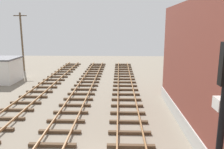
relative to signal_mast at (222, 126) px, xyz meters
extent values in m
cube|color=#4C3826|center=(-2.06, 5.18, -3.52)|extent=(2.50, 0.24, 0.18)
cube|color=#4C3826|center=(-2.06, 6.73, -3.52)|extent=(2.50, 0.24, 0.18)
cube|color=#4C3826|center=(-2.06, 8.27, -3.52)|extent=(2.50, 0.24, 0.18)
cube|color=#4C3826|center=(-2.06, 9.82, -3.52)|extent=(2.50, 0.24, 0.18)
cube|color=#4C3826|center=(-2.06, 11.37, -3.52)|extent=(2.50, 0.24, 0.18)
cube|color=#4C3826|center=(-2.06, 12.92, -3.52)|extent=(2.50, 0.24, 0.18)
cube|color=#4C3826|center=(-2.06, 14.47, -3.52)|extent=(2.50, 0.24, 0.18)
cube|color=#4C3826|center=(-2.06, 16.02, -3.52)|extent=(2.50, 0.24, 0.18)
cube|color=#4C3826|center=(-2.06, 17.57, -3.52)|extent=(2.50, 0.24, 0.18)
cube|color=#4C3826|center=(-2.06, 19.12, -3.52)|extent=(2.50, 0.24, 0.18)
cube|color=#4C3826|center=(-2.06, 20.67, -3.52)|extent=(2.50, 0.24, 0.18)
cube|color=#4C3826|center=(-2.06, 22.21, -3.52)|extent=(2.50, 0.24, 0.18)
cube|color=#4C3826|center=(-2.06, 23.76, -3.52)|extent=(2.50, 0.24, 0.18)
cube|color=#4C3826|center=(-2.06, 25.31, -3.52)|extent=(2.50, 0.24, 0.18)
cube|color=#4C3826|center=(-2.06, 26.86, -3.52)|extent=(2.50, 0.24, 0.18)
cube|color=#4C3826|center=(-2.06, 28.41, -3.52)|extent=(2.50, 0.24, 0.18)
cube|color=#4C3826|center=(-2.06, 29.96, -3.52)|extent=(2.50, 0.24, 0.18)
cube|color=#4C3826|center=(-2.06, 31.51, -3.52)|extent=(2.50, 0.24, 0.18)
cube|color=#4C3826|center=(-6.15, 5.18, -3.52)|extent=(2.50, 0.24, 0.18)
cube|color=#4C3826|center=(-6.15, 6.73, -3.52)|extent=(2.50, 0.24, 0.18)
cube|color=#4C3826|center=(-6.15, 8.27, -3.52)|extent=(2.50, 0.24, 0.18)
cube|color=#4C3826|center=(-6.15, 9.82, -3.52)|extent=(2.50, 0.24, 0.18)
cube|color=#4C3826|center=(-6.15, 11.37, -3.52)|extent=(2.50, 0.24, 0.18)
cube|color=#4C3826|center=(-6.15, 12.92, -3.52)|extent=(2.50, 0.24, 0.18)
cube|color=#4C3826|center=(-6.15, 14.47, -3.52)|extent=(2.50, 0.24, 0.18)
cube|color=#4C3826|center=(-6.15, 16.02, -3.52)|extent=(2.50, 0.24, 0.18)
cube|color=#4C3826|center=(-6.15, 17.57, -3.52)|extent=(2.50, 0.24, 0.18)
cube|color=#4C3826|center=(-6.15, 19.12, -3.52)|extent=(2.50, 0.24, 0.18)
cube|color=#4C3826|center=(-6.15, 20.67, -3.52)|extent=(2.50, 0.24, 0.18)
cube|color=#4C3826|center=(-6.15, 22.21, -3.52)|extent=(2.50, 0.24, 0.18)
cube|color=#4C3826|center=(-6.15, 23.76, -3.52)|extent=(2.50, 0.24, 0.18)
cube|color=#4C3826|center=(-6.15, 25.31, -3.52)|extent=(2.50, 0.24, 0.18)
cube|color=#4C3826|center=(-6.15, 26.86, -3.52)|extent=(2.50, 0.24, 0.18)
cube|color=#4C3826|center=(-6.15, 28.41, -3.52)|extent=(2.50, 0.24, 0.18)
cube|color=#4C3826|center=(-6.15, 29.96, -3.52)|extent=(2.50, 0.24, 0.18)
cube|color=#4C3826|center=(-6.15, 31.51, -3.52)|extent=(2.50, 0.24, 0.18)
cube|color=#4C3826|center=(-10.25, 8.58, -3.52)|extent=(2.50, 0.24, 0.18)
cube|color=#4C3826|center=(-10.25, 10.21, -3.52)|extent=(2.50, 0.24, 0.18)
cube|color=#4C3826|center=(-10.25, 11.85, -3.52)|extent=(2.50, 0.24, 0.18)
cube|color=#4C3826|center=(-10.25, 13.48, -3.52)|extent=(2.50, 0.24, 0.18)
cube|color=#4C3826|center=(-10.25, 15.12, -3.52)|extent=(2.50, 0.24, 0.18)
cube|color=#4C3826|center=(-10.25, 16.75, -3.52)|extent=(2.50, 0.24, 0.18)
cube|color=#4C3826|center=(-10.25, 18.39, -3.52)|extent=(2.50, 0.24, 0.18)
cube|color=#4C3826|center=(-10.25, 20.02, -3.52)|extent=(2.50, 0.24, 0.18)
cube|color=#4C3826|center=(-10.25, 21.66, -3.52)|extent=(2.50, 0.24, 0.18)
cube|color=#4C3826|center=(-10.25, 23.29, -3.52)|extent=(2.50, 0.24, 0.18)
cube|color=#4C3826|center=(-10.25, 24.92, -3.52)|extent=(2.50, 0.24, 0.18)
cube|color=#4C3826|center=(-10.25, 26.56, -3.52)|extent=(2.50, 0.24, 0.18)
cube|color=#4C3826|center=(-10.25, 28.19, -3.52)|extent=(2.50, 0.24, 0.18)
cube|color=#4C3826|center=(-10.25, 29.83, -3.52)|extent=(2.50, 0.24, 0.18)
cube|color=#4C3826|center=(-10.25, 31.46, -3.52)|extent=(2.50, 0.24, 0.18)
cube|color=#B2B2AD|center=(1.17, 5.04, -3.16)|extent=(0.08, 18.57, 0.90)
cube|color=silver|center=(0.98, 2.25, -0.17)|extent=(0.44, 0.60, 0.44)
cube|color=silver|center=(-15.56, 19.26, -2.31)|extent=(2.80, 3.60, 2.60)
cube|color=#4C4C51|center=(-15.56, 19.26, -0.93)|extent=(3.00, 3.80, 0.16)
cylinder|color=brown|center=(-16.09, 25.84, 0.38)|extent=(0.24, 0.24, 7.99)
cube|color=#4C3D2D|center=(-16.09, 25.84, 3.97)|extent=(1.80, 0.12, 0.12)
camera|label=1|loc=(-2.71, -5.70, 2.54)|focal=36.87mm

